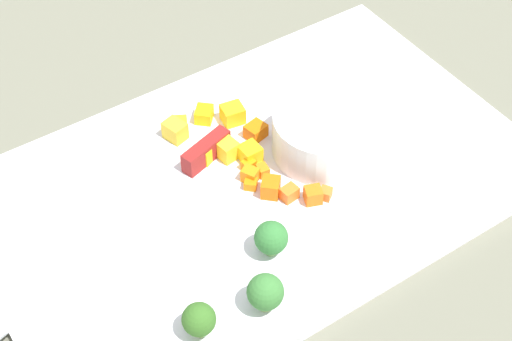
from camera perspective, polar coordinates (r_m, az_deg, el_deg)
The scene contains 24 objects.
ground_plane at distance 0.79m, azimuth 0.00°, elevation -1.08°, with size 4.00×4.00×0.00m, color #6A6A58.
cutting_board at distance 0.79m, azimuth 0.00°, elevation -0.79°, with size 0.55×0.34×0.01m, color white.
prep_bowl at distance 0.80m, azimuth 4.95°, elevation 2.68°, with size 0.10×0.10×0.05m, color white.
chef_knife at distance 0.76m, azimuth -7.88°, elevation -2.21°, with size 0.35×0.12×0.02m.
carrot_dice_0 at distance 0.76m, azimuth 2.44°, elevation -1.67°, with size 0.01×0.02×0.01m, color orange.
carrot_dice_1 at distance 0.77m, azimuth 5.10°, elevation -1.69°, with size 0.01×0.01×0.01m, color orange.
carrot_dice_2 at distance 0.77m, azimuth -0.39°, elevation -0.99°, with size 0.01×0.01×0.01m, color orange.
carrot_dice_3 at distance 0.80m, azimuth -0.41°, elevation 1.36°, with size 0.01×0.01×0.01m, color orange.
carrot_dice_4 at distance 0.76m, azimuth 1.28°, elevation -1.13°, with size 0.02×0.02×0.02m, color orange.
carrot_dice_5 at distance 0.76m, azimuth 4.18°, elevation -1.80°, with size 0.02×0.02×0.02m, color orange.
carrot_dice_6 at distance 0.78m, azimuth 0.55°, elevation -0.06°, with size 0.01×0.01×0.01m, color orange.
carrot_dice_7 at distance 0.82m, azimuth -0.02°, elevation 2.90°, with size 0.02×0.02×0.02m, color orange.
carrot_dice_8 at distance 0.78m, azimuth -0.57°, elevation -0.17°, with size 0.01×0.02×0.02m, color orange.
carrot_dice_9 at distance 0.79m, azimuth -0.55°, elevation 0.40°, with size 0.01×0.01×0.01m, color orange.
pepper_dice_0 at distance 0.80m, azimuth -3.74°, elevation 1.26°, with size 0.02×0.02×0.02m, color yellow.
pepper_dice_1 at distance 0.80m, azimuth -0.44°, elevation 1.26°, with size 0.02×0.02×0.02m, color yellow.
pepper_dice_2 at distance 0.83m, azimuth -5.59°, elevation 3.46°, with size 0.01×0.02×0.01m, color yellow.
pepper_dice_3 at distance 0.82m, azimuth -5.92°, elevation 2.92°, with size 0.02×0.02×0.02m, color yellow.
pepper_dice_4 at distance 0.84m, azimuth -1.71°, elevation 4.14°, with size 0.02×0.02×0.02m, color yellow.
pepper_dice_5 at distance 0.84m, azimuth -3.96°, elevation 4.04°, with size 0.02×0.02×0.01m, color yellow.
pepper_dice_6 at distance 0.80m, azimuth -2.12°, elevation 1.53°, with size 0.02×0.02×0.02m, color yellow.
broccoli_floret_0 at distance 0.71m, azimuth 1.12°, elevation -4.95°, with size 0.03×0.03×0.04m.
broccoli_floret_1 at distance 0.67m, azimuth 0.69°, elevation -8.88°, with size 0.03×0.03×0.04m.
broccoli_floret_2 at distance 0.66m, azimuth -4.18°, elevation -10.81°, with size 0.03×0.03×0.04m.
Camera 1 is at (0.29, 0.44, 0.59)m, focal length 54.86 mm.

